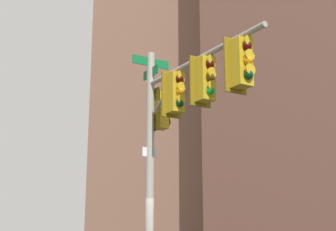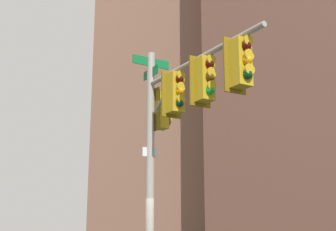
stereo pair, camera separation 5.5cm
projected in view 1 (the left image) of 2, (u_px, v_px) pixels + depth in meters
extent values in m
cylinder|color=#9E998C|center=(150.00, 171.00, 12.13)|extent=(0.21, 0.21, 6.41)
cylinder|color=#9E998C|center=(198.00, 59.00, 10.81)|extent=(3.73, 2.66, 0.12)
cylinder|color=#9E998C|center=(166.00, 93.00, 11.90)|extent=(0.90, 0.66, 0.75)
cube|color=#0F6B33|center=(151.00, 62.00, 12.82)|extent=(0.66, 0.93, 0.24)
cube|color=#0F6B33|center=(151.00, 73.00, 12.75)|extent=(0.67, 0.48, 0.24)
cube|color=white|center=(150.00, 152.00, 12.24)|extent=(0.28, 0.39, 0.24)
cube|color=gold|center=(175.00, 93.00, 11.51)|extent=(0.47, 0.47, 1.00)
cube|color=#775E0F|center=(171.00, 95.00, 11.67)|extent=(0.34, 0.47, 1.16)
sphere|color=#470A07|center=(180.00, 79.00, 11.41)|extent=(0.20, 0.20, 0.20)
cylinder|color=gold|center=(181.00, 75.00, 11.37)|extent=(0.16, 0.21, 0.23)
sphere|color=#F29E0C|center=(180.00, 91.00, 11.34)|extent=(0.20, 0.20, 0.20)
cylinder|color=gold|center=(181.00, 87.00, 11.30)|extent=(0.16, 0.21, 0.23)
sphere|color=#0A3819|center=(180.00, 103.00, 11.27)|extent=(0.20, 0.20, 0.20)
cylinder|color=gold|center=(181.00, 99.00, 11.23)|extent=(0.16, 0.21, 0.23)
cube|color=gold|center=(205.00, 80.00, 10.47)|extent=(0.47, 0.47, 1.00)
cube|color=#775E0F|center=(200.00, 82.00, 10.63)|extent=(0.34, 0.47, 1.16)
sphere|color=#470A07|center=(210.00, 64.00, 10.37)|extent=(0.20, 0.20, 0.20)
cylinder|color=gold|center=(212.00, 59.00, 10.34)|extent=(0.16, 0.21, 0.23)
sphere|color=#4C330A|center=(210.00, 77.00, 10.30)|extent=(0.20, 0.20, 0.20)
cylinder|color=gold|center=(212.00, 72.00, 10.27)|extent=(0.16, 0.21, 0.23)
sphere|color=green|center=(211.00, 90.00, 10.23)|extent=(0.20, 0.20, 0.20)
cylinder|color=gold|center=(212.00, 86.00, 10.20)|extent=(0.16, 0.21, 0.23)
cube|color=gold|center=(241.00, 63.00, 9.44)|extent=(0.47, 0.47, 1.00)
cube|color=#775E0F|center=(235.00, 66.00, 9.60)|extent=(0.34, 0.47, 1.16)
sphere|color=#470A07|center=(247.00, 46.00, 9.34)|extent=(0.20, 0.20, 0.20)
cylinder|color=gold|center=(249.00, 41.00, 9.31)|extent=(0.16, 0.21, 0.23)
sphere|color=#F29E0C|center=(248.00, 60.00, 9.27)|extent=(0.20, 0.20, 0.20)
cylinder|color=gold|center=(250.00, 55.00, 9.24)|extent=(0.16, 0.21, 0.23)
sphere|color=#0A3819|center=(248.00, 75.00, 9.20)|extent=(0.20, 0.20, 0.20)
cylinder|color=gold|center=(250.00, 69.00, 9.17)|extent=(0.16, 0.21, 0.23)
cube|color=gold|center=(160.00, 111.00, 12.66)|extent=(0.47, 0.47, 1.00)
cube|color=#775E0F|center=(154.00, 110.00, 12.57)|extent=(0.47, 0.34, 1.16)
sphere|color=red|center=(167.00, 101.00, 12.84)|extent=(0.20, 0.20, 0.20)
cylinder|color=gold|center=(169.00, 98.00, 12.89)|extent=(0.21, 0.16, 0.23)
sphere|color=#4C330A|center=(167.00, 112.00, 12.77)|extent=(0.20, 0.20, 0.20)
cylinder|color=gold|center=(169.00, 109.00, 12.82)|extent=(0.21, 0.16, 0.23)
sphere|color=#0A3819|center=(167.00, 123.00, 12.70)|extent=(0.20, 0.20, 0.20)
cylinder|color=gold|center=(169.00, 120.00, 12.75)|extent=(0.21, 0.16, 0.23)
cube|color=#845B47|center=(194.00, 12.00, 59.24)|extent=(20.57, 14.22, 56.60)
cube|color=brown|center=(322.00, 6.00, 49.75)|extent=(20.42, 19.68, 49.30)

